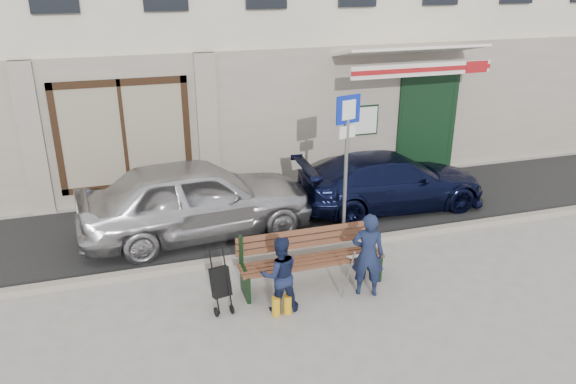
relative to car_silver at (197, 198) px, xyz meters
name	(u,v)px	position (x,y,z in m)	size (l,w,h in m)	color
ground	(350,292)	(2.00, -2.86, -0.76)	(80.00, 80.00, 0.00)	#9E9991
asphalt_lane	(292,216)	(2.00, 0.24, -0.76)	(60.00, 3.20, 0.01)	#282828
curb	(318,248)	(2.00, -1.36, -0.70)	(60.00, 0.18, 0.12)	#9E9384
car_silver	(197,198)	(0.00, 0.00, 0.00)	(1.80, 4.47, 1.52)	silver
car_navy	(391,181)	(4.20, 0.12, -0.16)	(1.68, 4.13, 1.20)	black
parking_sign	(347,144)	(2.67, -0.96, 1.12)	(0.51, 0.16, 2.79)	gray
bench	(309,260)	(1.44, -2.45, -0.30)	(2.40, 1.17, 0.98)	brown
man	(368,255)	(2.24, -2.96, -0.06)	(0.51, 0.34, 1.40)	#151E3C
woman	(280,274)	(0.79, -2.98, -0.15)	(0.59, 0.46, 1.22)	#161E3C
stroller	(221,283)	(-0.06, -2.69, -0.32)	(0.33, 0.43, 0.98)	black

